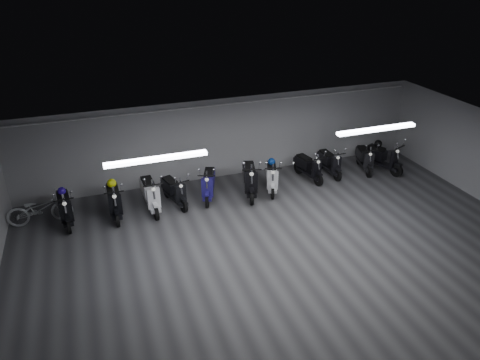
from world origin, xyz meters
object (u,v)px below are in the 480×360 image
object	(u,v)px
scooter_6	(272,172)
scooter_4	(208,179)
scooter_2	(150,189)
helmet_2	(378,144)
helmet_1	(62,191)
scooter_0	(64,203)
scooter_5	(250,174)
scooter_7	(309,163)
helmet_3	(272,162)
helmet_0	(112,183)
scooter_8	(330,159)
scooter_3	(174,187)
scooter_9	(365,155)
scooter_1	(114,196)
scooter_10	(383,153)
bicycle	(39,206)

from	to	relation	value
scooter_6	scooter_4	bearing A→B (deg)	-165.56
scooter_2	helmet_2	bearing A→B (deg)	-1.30
scooter_4	helmet_2	bearing A→B (deg)	21.80
scooter_4	helmet_1	bearing A→B (deg)	-161.34
scooter_0	scooter_5	bearing A→B (deg)	-6.58
scooter_7	helmet_3	distance (m)	1.47
scooter_2	helmet_1	bearing A→B (deg)	170.07
scooter_6	helmet_0	world-z (taller)	scooter_6
scooter_7	helmet_3	xyz separation A→B (m)	(-1.44, -0.08, 0.31)
scooter_2	scooter_7	world-z (taller)	scooter_2
scooter_8	helmet_1	distance (m)	8.81
scooter_3	scooter_9	distance (m)	6.94
helmet_1	scooter_5	bearing A→B (deg)	-3.78
scooter_0	scooter_1	size ratio (longest dim) A/B	0.96
scooter_2	helmet_1	size ratio (longest dim) A/B	8.03
helmet_1	scooter_10	bearing A→B (deg)	-1.49
scooter_0	helmet_0	distance (m)	1.42
scooter_9	helmet_3	size ratio (longest dim) A/B	6.98
scooter_1	scooter_2	distance (m)	1.07
scooter_0	helmet_1	xyz separation A→B (m)	(-0.02, 0.24, 0.27)
scooter_2	helmet_0	xyz separation A→B (m)	(-1.07, 0.23, 0.27)
helmet_0	helmet_3	size ratio (longest dim) A/B	1.14
scooter_10	helmet_2	size ratio (longest dim) A/B	6.80
helmet_2	scooter_4	bearing A→B (deg)	-178.94
scooter_3	scooter_6	bearing A→B (deg)	-16.87
scooter_1	scooter_7	xyz separation A→B (m)	(6.53, 0.30, -0.06)
scooter_5	scooter_8	distance (m)	3.21
scooter_1	scooter_10	bearing A→B (deg)	0.33
helmet_2	scooter_1	bearing A→B (deg)	-178.28
scooter_4	scooter_5	xyz separation A→B (m)	(1.31, -0.21, 0.07)
scooter_5	scooter_10	xyz separation A→B (m)	(5.09, 0.09, -0.05)
bicycle	helmet_3	distance (m)	7.17
helmet_2	helmet_3	bearing A→B (deg)	-179.07
scooter_4	scooter_9	world-z (taller)	scooter_4
scooter_1	scooter_5	distance (m)	4.24
bicycle	scooter_10	world-z (taller)	scooter_10
scooter_0	scooter_9	bearing A→B (deg)	-4.15
scooter_0	scooter_6	bearing A→B (deg)	-6.10
scooter_5	helmet_3	world-z (taller)	scooter_5
scooter_2	scooter_3	xyz separation A→B (m)	(0.74, 0.07, -0.08)
scooter_10	helmet_2	distance (m)	0.39
scooter_3	helmet_1	size ratio (longest dim) A/B	7.13
scooter_5	scooter_3	bearing A→B (deg)	-167.93
scooter_2	bicycle	distance (m)	3.15
scooter_3	helmet_0	world-z (taller)	scooter_3
scooter_4	helmet_3	xyz separation A→B (m)	(2.17, 0.05, 0.27)
scooter_9	helmet_0	distance (m)	8.76
scooter_4	scooter_6	world-z (taller)	scooter_4
helmet_2	scooter_3	bearing A→B (deg)	-178.56
scooter_6	scooter_3	bearing A→B (deg)	-162.61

